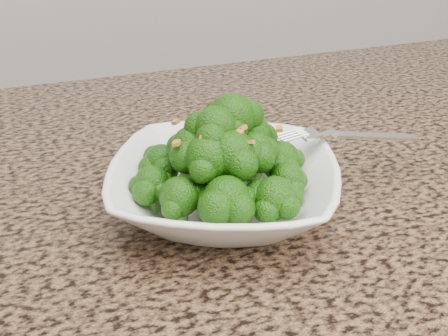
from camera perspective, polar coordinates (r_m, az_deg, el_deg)
name	(u,v)px	position (r m, az deg, el deg)	size (l,w,h in m)	color
granite_counter	(318,226)	(0.59, 9.52, -5.88)	(1.64, 1.04, 0.03)	brown
bowl	(224,188)	(0.56, 0.00, -2.02)	(0.23, 0.23, 0.06)	white
broccoli_pile	(224,127)	(0.53, 0.00, 4.24)	(0.20, 0.20, 0.08)	#1D5B0A
garlic_topping	(224,84)	(0.52, 0.00, 8.50)	(0.12, 0.12, 0.01)	orange
fork	(330,134)	(0.61, 10.75, 3.42)	(0.20, 0.03, 0.01)	silver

